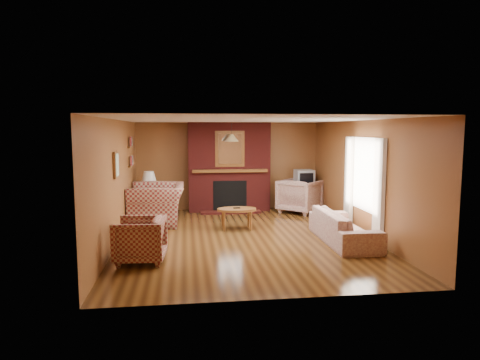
{
  "coord_description": "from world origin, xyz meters",
  "views": [
    {
      "loc": [
        -1.18,
        -8.52,
        2.21
      ],
      "look_at": [
        -0.01,
        0.6,
        1.12
      ],
      "focal_mm": 32.0,
      "sensor_mm": 36.0,
      "label": 1
    }
  ],
  "objects": [
    {
      "name": "coffee_table",
      "position": [
        -0.06,
        0.73,
        0.42
      ],
      "size": [
        0.87,
        0.54,
        0.5
      ],
      "color": "brown",
      "rests_on": "floor"
    },
    {
      "name": "wall_right",
      "position": [
        2.5,
        0.0,
        1.2
      ],
      "size": [
        0.0,
        6.5,
        6.5
      ],
      "primitive_type": "plane",
      "rotation": [
        1.57,
        0.0,
        -1.57
      ],
      "color": "#935A2D",
      "rests_on": "floor"
    },
    {
      "name": "floor",
      "position": [
        0.0,
        0.0,
        0.0
      ],
      "size": [
        6.5,
        6.5,
        0.0
      ],
      "primitive_type": "plane",
      "color": "#3F230D",
      "rests_on": "ground"
    },
    {
      "name": "window_right",
      "position": [
        2.45,
        -0.2,
        1.13
      ],
      "size": [
        0.1,
        1.85,
        2.0
      ],
      "color": "beige",
      "rests_on": "wall_right"
    },
    {
      "name": "crt_tv",
      "position": [
        2.05,
        2.79,
        0.89
      ],
      "size": [
        0.49,
        0.49,
        0.45
      ],
      "color": "#ABAEB3",
      "rests_on": "tv_stand"
    },
    {
      "name": "plaid_loveseat",
      "position": [
        -1.85,
        1.55,
        0.47
      ],
      "size": [
        1.26,
        1.44,
        0.93
      ],
      "primitive_type": "imported",
      "rotation": [
        0.0,
        0.0,
        -1.57
      ],
      "color": "maroon",
      "rests_on": "floor"
    },
    {
      "name": "bookshelf",
      "position": [
        -2.44,
        1.9,
        1.67
      ],
      "size": [
        0.09,
        0.55,
        0.71
      ],
      "color": "brown",
      "rests_on": "wall_left"
    },
    {
      "name": "wall_front",
      "position": [
        0.0,
        -3.25,
        1.2
      ],
      "size": [
        6.5,
        0.0,
        6.5
      ],
      "primitive_type": "plane",
      "rotation": [
        -1.57,
        0.0,
        0.0
      ],
      "color": "#935A2D",
      "rests_on": "floor"
    },
    {
      "name": "tv_stand",
      "position": [
        2.05,
        2.8,
        0.33
      ],
      "size": [
        0.62,
        0.57,
        0.67
      ],
      "primitive_type": "cube",
      "rotation": [
        0.0,
        0.0,
        0.02
      ],
      "color": "black",
      "rests_on": "floor"
    },
    {
      "name": "side_table",
      "position": [
        -2.1,
        2.45,
        0.27
      ],
      "size": [
        0.41,
        0.41,
        0.53
      ],
      "primitive_type": "cube",
      "rotation": [
        0.0,
        0.0,
        -0.03
      ],
      "color": "brown",
      "rests_on": "floor"
    },
    {
      "name": "ceiling",
      "position": [
        0.0,
        0.0,
        2.4
      ],
      "size": [
        6.5,
        6.5,
        0.0
      ],
      "primitive_type": "plane",
      "rotation": [
        3.14,
        0.0,
        0.0
      ],
      "color": "silver",
      "rests_on": "wall_back"
    },
    {
      "name": "plaid_armchair",
      "position": [
        -1.95,
        -1.39,
        0.37
      ],
      "size": [
        0.88,
        0.86,
        0.75
      ],
      "primitive_type": "imported",
      "rotation": [
        0.0,
        0.0,
        -1.64
      ],
      "color": "maroon",
      "rests_on": "floor"
    },
    {
      "name": "floral_armchair",
      "position": [
        1.85,
        2.48,
        0.45
      ],
      "size": [
        1.36,
        1.36,
        0.89
      ],
      "primitive_type": "imported",
      "rotation": [
        0.0,
        0.0,
        2.39
      ],
      "color": "beige",
      "rests_on": "floor"
    },
    {
      "name": "wall_back",
      "position": [
        0.0,
        3.25,
        1.2
      ],
      "size": [
        6.5,
        0.0,
        6.5
      ],
      "primitive_type": "plane",
      "rotation": [
        1.57,
        0.0,
        0.0
      ],
      "color": "#935A2D",
      "rests_on": "floor"
    },
    {
      "name": "wall_left",
      "position": [
        -2.5,
        0.0,
        1.2
      ],
      "size": [
        0.0,
        6.5,
        6.5
      ],
      "primitive_type": "plane",
      "rotation": [
        1.57,
        0.0,
        1.57
      ],
      "color": "#935A2D",
      "rests_on": "floor"
    },
    {
      "name": "botanical_print",
      "position": [
        -2.47,
        -0.3,
        1.55
      ],
      "size": [
        0.05,
        0.4,
        0.5
      ],
      "color": "brown",
      "rests_on": "wall_left"
    },
    {
      "name": "fireplace",
      "position": [
        0.0,
        2.98,
        1.18
      ],
      "size": [
        2.2,
        0.82,
        2.4
      ],
      "color": "#581613",
      "rests_on": "floor"
    },
    {
      "name": "table_lamp",
      "position": [
        -2.1,
        2.45,
        0.88
      ],
      "size": [
        0.38,
        0.38,
        0.62
      ],
      "color": "white",
      "rests_on": "side_table"
    },
    {
      "name": "pendant_light",
      "position": [
        0.0,
        2.3,
        2.0
      ],
      "size": [
        0.36,
        0.36,
        0.48
      ],
      "color": "black",
      "rests_on": "ceiling"
    },
    {
      "name": "floral_sofa",
      "position": [
        1.9,
        -0.61,
        0.31
      ],
      "size": [
        0.85,
        2.11,
        0.61
      ],
      "primitive_type": "imported",
      "rotation": [
        0.0,
        0.0,
        1.56
      ],
      "color": "beige",
      "rests_on": "floor"
    }
  ]
}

